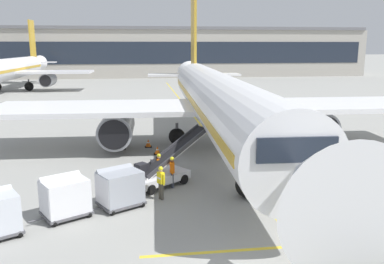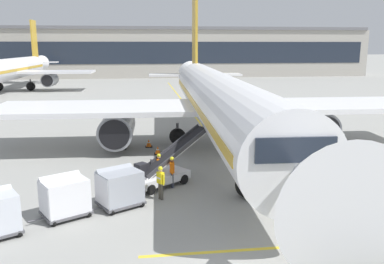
{
  "view_description": "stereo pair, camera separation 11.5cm",
  "coord_description": "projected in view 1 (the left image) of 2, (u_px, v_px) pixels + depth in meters",
  "views": [
    {
      "loc": [
        -2.37,
        -11.27,
        7.72
      ],
      "look_at": [
        0.62,
        10.63,
        2.91
      ],
      "focal_mm": 37.59,
      "sensor_mm": 36.0,
      "label": 1
    },
    {
      "loc": [
        -2.26,
        -11.28,
        7.72
      ],
      "look_at": [
        0.62,
        10.63,
        2.91
      ],
      "focal_mm": 37.59,
      "sensor_mm": 36.0,
      "label": 2
    }
  ],
  "objects": [
    {
      "name": "parked_airplane",
      "position": [
        216.0,
        100.0,
        30.43
      ],
      "size": [
        33.34,
        43.59,
        14.45
      ],
      "color": "white",
      "rests_on": "ground"
    },
    {
      "name": "belt_loader",
      "position": [
        162.0,
        170.0,
        22.46
      ],
      "size": [
        5.01,
        4.19,
        2.98
      ],
      "color": "silver",
      "rests_on": "ground"
    },
    {
      "name": "baggage_cart_lead",
      "position": [
        120.0,
        187.0,
        19.4
      ],
      "size": [
        2.76,
        2.38,
        1.91
      ],
      "color": "#515156",
      "rests_on": "ground"
    },
    {
      "name": "baggage_cart_second",
      "position": [
        65.0,
        196.0,
        18.23
      ],
      "size": [
        2.76,
        2.38,
        1.91
      ],
      "color": "#515156",
      "rests_on": "ground"
    },
    {
      "name": "ground_crew_by_loader",
      "position": [
        161.0,
        181.0,
        20.3
      ],
      "size": [
        0.41,
        0.5,
        1.74
      ],
      "color": "#514C42",
      "rests_on": "ground"
    },
    {
      "name": "ground_crew_by_carts",
      "position": [
        159.0,
        166.0,
        22.67
      ],
      "size": [
        0.26,
        0.57,
        1.74
      ],
      "color": "black",
      "rests_on": "ground"
    },
    {
      "name": "ground_crew_marshaller",
      "position": [
        141.0,
        185.0,
        19.72
      ],
      "size": [
        0.43,
        0.46,
        1.74
      ],
      "color": "#333847",
      "rests_on": "ground"
    },
    {
      "name": "ground_crew_wingwalker",
      "position": [
        172.0,
        170.0,
        22.04
      ],
      "size": [
        0.25,
        0.57,
        1.74
      ],
      "color": "#333847",
      "rests_on": "ground"
    },
    {
      "name": "safety_cone_engine_keepout",
      "position": [
        157.0,
        150.0,
        28.88
      ],
      "size": [
        0.53,
        0.53,
        0.6
      ],
      "color": "black",
      "rests_on": "ground"
    },
    {
      "name": "safety_cone_wingtip",
      "position": [
        148.0,
        143.0,
        30.92
      ],
      "size": [
        0.54,
        0.54,
        0.62
      ],
      "color": "black",
      "rests_on": "ground"
    },
    {
      "name": "safety_cone_nose_mark",
      "position": [
        121.0,
        144.0,
        30.29
      ],
      "size": [
        0.69,
        0.69,
        0.78
      ],
      "color": "black",
      "rests_on": "ground"
    },
    {
      "name": "apron_guidance_line_lead_in",
      "position": [
        220.0,
        149.0,
        30.48
      ],
      "size": [
        0.2,
        110.0,
        0.01
      ],
      "color": "yellow",
      "rests_on": "ground"
    },
    {
      "name": "apron_guidance_line_stop_bar",
      "position": [
        294.0,
        246.0,
        15.7
      ],
      "size": [
        12.0,
        0.2,
        0.01
      ],
      "color": "yellow",
      "rests_on": "ground"
    },
    {
      "name": "terminal_building",
      "position": [
        90.0,
        52.0,
        98.24
      ],
      "size": [
        135.89,
        15.18,
        11.89
      ],
      "color": "#A8A399",
      "rests_on": "ground"
    },
    {
      "name": "distant_airplane",
      "position": [
        10.0,
        70.0,
        67.14
      ],
      "size": [
        27.08,
        36.1,
        12.5
      ],
      "color": "white",
      "rests_on": "ground"
    }
  ]
}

